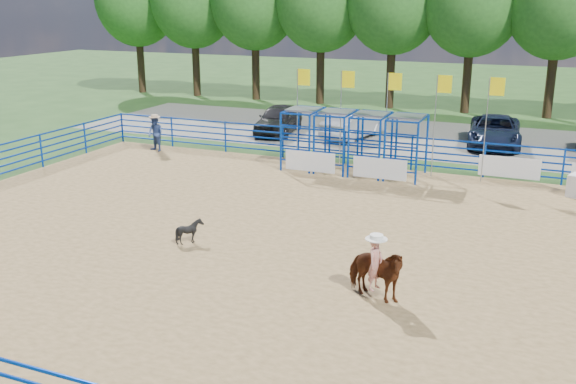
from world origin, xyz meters
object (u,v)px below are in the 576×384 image
Objects in this scene: spectator_cowboy at (155,133)px; car_b at (354,124)px; horse_and_rider at (375,268)px; car_a at (279,119)px; car_c at (495,131)px; calf at (190,231)px.

spectator_cowboy reaches higher than car_b.
car_a is (-10.31, 17.78, -0.04)m from horse_and_rider.
spectator_cowboy is 0.33× the size of car_c.
car_a reaches higher than car_b.
car_a is at bearing 20.43° from car_b.
car_b is (-6.13, 18.18, -0.10)m from horse_and_rider.
car_c is at bearing -1.16° from car_a.
car_b is at bearing -2.15° from car_a.
calf is at bearing -83.27° from car_a.
calf is at bearing -116.94° from car_c.
calf is 18.92m from car_c.
calf is 0.43× the size of spectator_cowboy.
horse_and_rider reaches higher than calf.
spectator_cowboy reaches higher than calf.
spectator_cowboy is 0.38× the size of car_a.
horse_and_rider is 0.51× the size of car_a.
horse_and_rider is 19.09m from car_c.
car_b is at bearing -177.95° from car_c.
spectator_cowboy is 0.40× the size of car_b.
horse_and_rider is 18.14m from spectator_cowboy.
car_c is (14.96, 7.57, -0.15)m from spectator_cowboy.
car_a reaches higher than calf.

